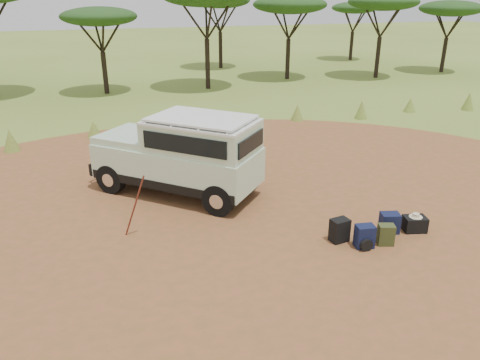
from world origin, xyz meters
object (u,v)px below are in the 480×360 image
object	(u,v)px
walking_staff	(135,206)
hard_case	(415,224)
safari_vehicle	(182,156)
duffel_navy	(390,223)
backpack_navy	(365,236)
backpack_black	(339,230)
backpack_olive	(386,235)

from	to	relation	value
walking_staff	hard_case	xyz separation A→B (m)	(6.59, -1.87, -0.61)
safari_vehicle	walking_staff	bearing A→B (deg)	-82.72
duffel_navy	backpack_navy	bearing A→B (deg)	-140.70
backpack_black	backpack_navy	bearing A→B (deg)	-55.15
backpack_navy	backpack_olive	world-z (taller)	backpack_navy
safari_vehicle	hard_case	distance (m)	6.53
safari_vehicle	walking_staff	world-z (taller)	safari_vehicle
safari_vehicle	backpack_olive	size ratio (longest dim) A/B	9.54
backpack_olive	duffel_navy	size ratio (longest dim) A/B	1.00
walking_staff	backpack_navy	world-z (taller)	walking_staff
walking_staff	backpack_black	xyz separation A→B (m)	(4.56, -1.74, -0.52)
backpack_black	backpack_navy	distance (m)	0.60
backpack_olive	hard_case	size ratio (longest dim) A/B	0.94
walking_staff	backpack_navy	xyz separation A→B (m)	(4.97, -2.17, -0.53)
backpack_black	backpack_navy	world-z (taller)	backpack_black
safari_vehicle	hard_case	bearing A→B (deg)	3.62
walking_staff	backpack_black	bearing A→B (deg)	-81.58
backpack_navy	backpack_olive	bearing A→B (deg)	3.51
walking_staff	backpack_olive	size ratio (longest dim) A/B	3.35
safari_vehicle	duffel_navy	size ratio (longest dim) A/B	9.58
safari_vehicle	backpack_navy	world-z (taller)	safari_vehicle
backpack_black	duffel_navy	bearing A→B (deg)	-8.67
backpack_black	duffel_navy	distance (m)	1.40
safari_vehicle	hard_case	xyz separation A→B (m)	(4.99, -4.10, -0.96)
backpack_navy	walking_staff	bearing A→B (deg)	165.53
backpack_black	backpack_olive	xyz separation A→B (m)	(0.96, -0.48, -0.03)
backpack_black	backpack_olive	bearing A→B (deg)	-35.93
walking_staff	backpack_navy	distance (m)	5.45
hard_case	duffel_navy	bearing A→B (deg)	-179.36
backpack_olive	duffel_navy	xyz separation A→B (m)	(0.44, 0.50, -0.00)
backpack_black	backpack_navy	xyz separation A→B (m)	(0.41, -0.43, -0.01)
safari_vehicle	duffel_navy	distance (m)	5.95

